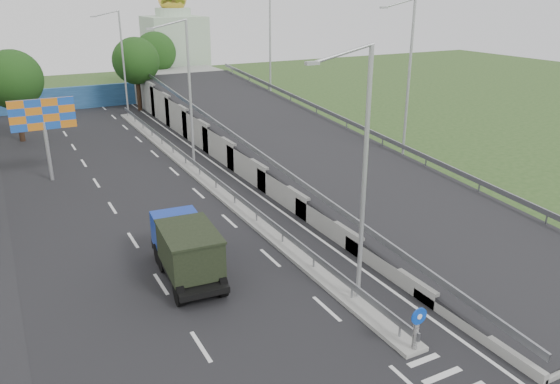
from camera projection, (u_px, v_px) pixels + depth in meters
road_surface at (175, 204)px, 32.60m from camera, size 26.00×90.00×0.04m
median at (200, 176)px, 37.19m from camera, size 1.00×44.00×0.20m
overpass_ramp at (296, 139)px, 39.90m from camera, size 10.00×50.00×3.50m
median_guardrail at (199, 167)px, 36.97m from camera, size 0.09×44.00×0.71m
sign_bollard at (417, 328)px, 18.75m from camera, size 0.64×0.23×1.67m
lamp_post_near at (361, 166)px, 20.33m from camera, size 2.74×0.18×10.08m
lamp_post_mid at (187, 87)px, 36.93m from camera, size 2.74×0.18×10.08m
lamp_post_far at (121, 58)px, 53.53m from camera, size 2.74×0.18×10.08m
blue_wall at (74, 98)px, 58.31m from camera, size 30.00×0.50×2.40m
church at (175, 46)px, 69.65m from camera, size 7.00×7.00×13.80m
billboard at (43, 119)px, 35.16m from camera, size 4.00×0.24×5.50m
tree_left_mid at (13, 80)px, 44.34m from camera, size 4.80×4.80×7.60m
tree_median_far at (136, 61)px, 56.23m from camera, size 4.80×4.80×7.60m
tree_ramp_far at (155, 53)px, 63.79m from camera, size 4.80×4.80×7.60m
dump_truck at (186, 248)px, 23.85m from camera, size 2.54×5.85×2.52m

